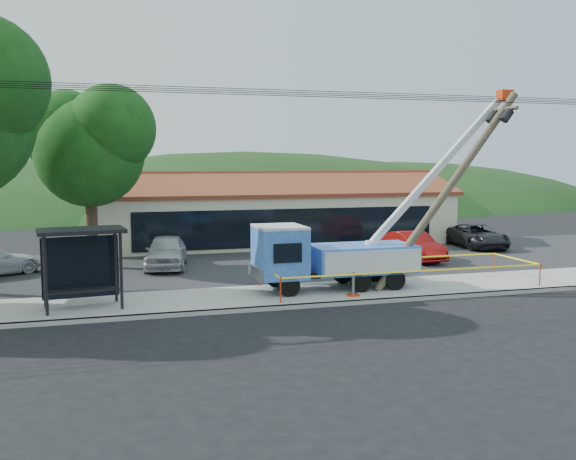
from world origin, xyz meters
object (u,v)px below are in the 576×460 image
(car_silver, at_px, (167,270))
(car_red, at_px, (413,262))
(utility_truck, at_px, (332,254))
(leaning_pole, at_px, (454,180))
(bus_shelter, at_px, (81,249))
(car_dark, at_px, (477,249))

(car_silver, height_order, car_red, car_silver)
(utility_truck, bearing_deg, leaning_pole, -9.82)
(utility_truck, xyz_separation_m, car_silver, (-5.92, 7.30, -1.58))
(utility_truck, relative_size, leaning_pole, 1.38)
(leaning_pole, bearing_deg, bus_shelter, 179.25)
(leaning_pole, bearing_deg, car_red, 75.23)
(utility_truck, height_order, car_dark, utility_truck)
(leaning_pole, distance_m, car_silver, 14.32)
(leaning_pole, bearing_deg, utility_truck, 170.18)
(car_red, distance_m, car_dark, 6.89)
(leaning_pole, xyz_separation_m, car_silver, (-10.87, 8.15, -4.51))
(bus_shelter, bearing_deg, car_silver, 58.48)
(utility_truck, xyz_separation_m, bus_shelter, (-9.62, -0.67, 0.64))
(bus_shelter, relative_size, car_silver, 0.66)
(bus_shelter, xyz_separation_m, car_dark, (22.44, 10.19, -2.22))
(car_red, bearing_deg, bus_shelter, -160.68)
(car_red, height_order, car_dark, car_red)
(car_silver, relative_size, car_red, 1.04)
(car_silver, xyz_separation_m, car_red, (12.72, -1.14, 0.00))
(car_dark, bearing_deg, bus_shelter, -149.33)
(utility_truck, xyz_separation_m, car_dark, (12.81, 9.52, -1.58))
(car_red, bearing_deg, utility_truck, -141.09)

